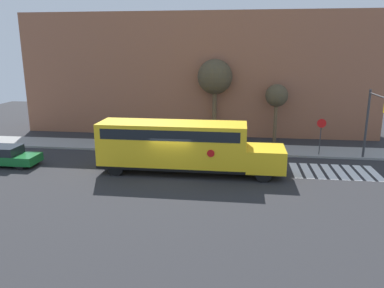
% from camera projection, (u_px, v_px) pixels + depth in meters
% --- Properties ---
extents(ground_plane, '(60.00, 60.00, 0.00)m').
position_uv_depth(ground_plane, '(173.00, 175.00, 23.47)').
color(ground_plane, '#28282B').
extents(sidewalk_strip, '(44.00, 3.00, 0.15)m').
position_uv_depth(sidewalk_strip, '(188.00, 147.00, 29.69)').
color(sidewalk_strip, gray).
rests_on(sidewalk_strip, ground).
extents(building_backdrop, '(32.00, 4.00, 10.81)m').
position_uv_depth(building_backdrop, '(197.00, 74.00, 34.61)').
color(building_backdrop, '#935B42').
rests_on(building_backdrop, ground).
extents(crosswalk_stripes, '(5.40, 3.20, 0.01)m').
position_uv_depth(crosswalk_stripes, '(335.00, 172.00, 24.10)').
color(crosswalk_stripes, white).
rests_on(crosswalk_stripes, ground).
extents(school_bus, '(11.58, 2.57, 3.23)m').
position_uv_depth(school_bus, '(181.00, 145.00, 23.50)').
color(school_bus, yellow).
rests_on(school_bus, ground).
extents(parked_car, '(4.57, 1.77, 1.33)m').
position_uv_depth(parked_car, '(4.00, 156.00, 25.28)').
color(parked_car, '#196B2D').
rests_on(parked_car, ground).
extents(stop_sign, '(0.65, 0.10, 2.81)m').
position_uv_depth(stop_sign, '(321.00, 132.00, 27.05)').
color(stop_sign, '#38383A').
rests_on(stop_sign, ground).
extents(traffic_light, '(0.28, 3.50, 4.99)m').
position_uv_depth(traffic_light, '(374.00, 116.00, 24.94)').
color(traffic_light, '#38383A').
rests_on(traffic_light, ground).
extents(tree_near_sidewalk, '(1.87, 1.87, 4.87)m').
position_uv_depth(tree_near_sidewalk, '(277.00, 97.00, 30.96)').
color(tree_near_sidewalk, brown).
rests_on(tree_near_sidewalk, ground).
extents(tree_far_sidewalk, '(2.98, 2.98, 6.86)m').
position_uv_depth(tree_far_sidewalk, '(215.00, 78.00, 31.87)').
color(tree_far_sidewalk, brown).
rests_on(tree_far_sidewalk, ground).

